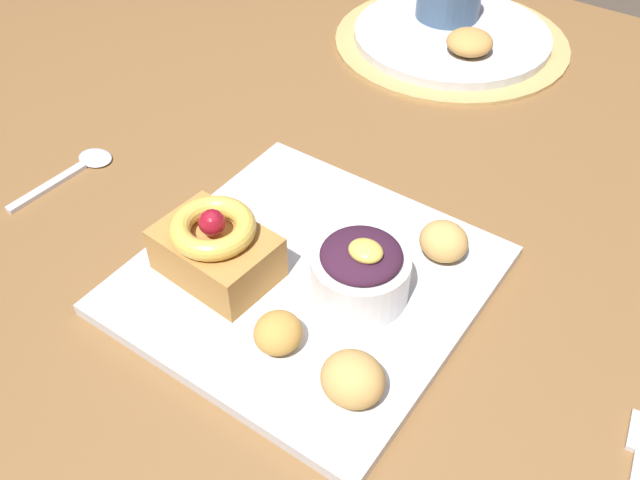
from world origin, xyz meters
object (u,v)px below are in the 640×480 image
Objects in this scene: front_plate at (307,280)px; back_plate at (452,35)px; cake_slice at (214,246)px; spoon at (75,170)px; fritter_back at (278,333)px; fritter_front at (444,241)px; back_pastry at (470,42)px; fork at (640,474)px; berry_ramekin at (360,271)px; fritter_middle at (353,379)px.

back_plate is (-0.10, 0.48, 0.01)m from front_plate.
cake_slice is 0.52m from back_plate.
back_plate reaches higher than spoon.
back_plate is (-0.13, 0.55, -0.02)m from fritter_back.
fritter_front is 0.40m from spoon.
back_pastry is at bearing -43.32° from back_plate.
fritter_back is at bearing -70.84° from front_plate.
front_plate is 0.49m from back_plate.
fork is at bearing -51.33° from back_pastry.
cake_slice reaches higher than spoon.
cake_slice is 0.38m from fork.
fork is at bearing 12.71° from fritter_back.
cake_slice is 0.41× the size of back_plate.
cake_slice is 1.82× the size of back_pastry.
fritter_front is 0.36× the size of fork.
berry_ramekin is at bearing 75.65° from fork.
fritter_back is (-0.02, -0.09, -0.01)m from berry_ramekin.
fritter_back is (-0.07, 0.01, -0.00)m from fritter_middle.
back_plate is at bearing 102.92° from fritter_back.
spoon is (-0.33, 0.07, -0.03)m from fritter_back.
back_pastry is (0.04, -0.04, 0.02)m from back_plate.
berry_ramekin reaches higher than back_plate.
front_plate is 3.40× the size of berry_ramekin.
fritter_middle is at bearing -13.30° from cake_slice.
back_plate reaches higher than fork.
cake_slice is 0.48m from back_pastry.
front_plate is at bearing -133.71° from fritter_front.
berry_ramekin is at bearing -114.11° from fritter_front.
berry_ramekin is 1.69× the size of fritter_middle.
back_pastry is 0.47× the size of spoon.
fritter_middle is 0.40× the size of fork.
back_plate is (-0.20, 0.56, -0.02)m from fritter_middle.
front_plate is 2.67× the size of cake_slice.
fritter_back reaches higher than spoon.
fritter_back reaches higher than front_plate.
fritter_front is at bearing -64.09° from back_plate.
fritter_back is 0.32× the size of fork.
fritter_front reaches higher than back_plate.
berry_ramekin is 0.26m from fork.
fritter_middle is 0.22m from fork.
front_plate is 2.29× the size of fork.
front_plate is 0.08m from fritter_back.
back_pastry is at bearing 99.25° from fritter_back.
fritter_middle reaches higher than fritter_front.
front_plate is 0.13m from fritter_middle.
fritter_middle is 0.54m from back_pastry.
spoon is (-0.40, 0.07, -0.03)m from fritter_middle.
spoon is (-0.24, -0.45, -0.03)m from back_pastry.
back_plate is (-0.19, 0.39, -0.02)m from fritter_front.
front_plate is at bearing 30.61° from cake_slice.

